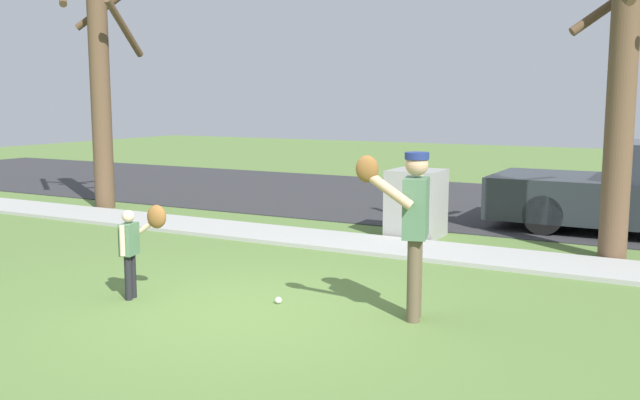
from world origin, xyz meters
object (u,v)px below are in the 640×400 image
at_px(person_adult, 411,216).
at_px(utility_cabinet, 416,203).
at_px(person_child, 137,238).
at_px(street_tree_near, 623,72).
at_px(street_tree_far, 99,63).
at_px(baseball, 278,300).

xyz_separation_m(person_adult, utility_cabinet, (-1.49, 4.09, -0.51)).
bearing_deg(utility_cabinet, person_child, -106.42).
xyz_separation_m(utility_cabinet, street_tree_near, (2.95, -0.26, 2.00)).
distance_m(person_child, utility_cabinet, 5.00).
relative_size(street_tree_near, street_tree_far, 0.87).
bearing_deg(street_tree_near, person_child, -133.92).
bearing_deg(street_tree_near, utility_cabinet, 174.94).
xyz_separation_m(baseball, street_tree_far, (-6.64, 4.09, 2.84)).
relative_size(person_adult, person_child, 1.62).
bearing_deg(baseball, street_tree_near, 53.91).
relative_size(person_child, street_tree_near, 0.22).
bearing_deg(baseball, person_child, -159.35).
relative_size(baseball, utility_cabinet, 0.07).
height_order(baseball, street_tree_far, street_tree_far).
bearing_deg(baseball, utility_cabinet, 90.69).
bearing_deg(street_tree_far, person_adult, -25.98).
xyz_separation_m(baseball, utility_cabinet, (-0.05, 4.24, 0.50)).
distance_m(baseball, street_tree_near, 5.52).
xyz_separation_m(person_child, street_tree_far, (-5.17, 4.64, 2.21)).
relative_size(person_adult, baseball, 22.56).
distance_m(person_adult, baseball, 1.76).
height_order(baseball, utility_cabinet, utility_cabinet).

